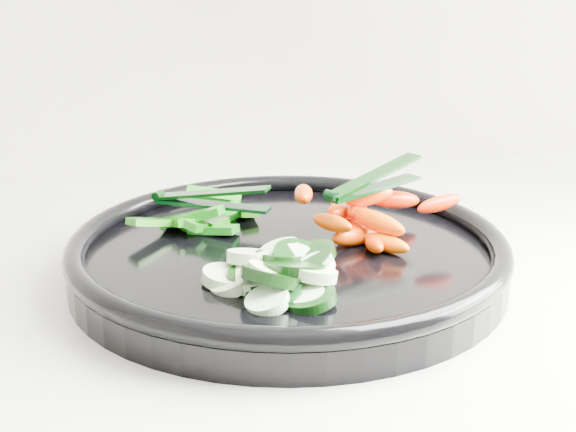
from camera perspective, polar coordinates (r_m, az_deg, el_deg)
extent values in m
cylinder|color=black|center=(0.69, 0.00, -3.34)|extent=(0.43, 0.43, 0.02)
torus|color=black|center=(0.68, 0.00, -1.91)|extent=(0.43, 0.43, 0.02)
cylinder|color=black|center=(0.59, -0.97, -5.62)|extent=(0.06, 0.06, 0.03)
cylinder|color=#D8F8C7|center=(0.58, -1.46, -6.07)|extent=(0.05, 0.05, 0.02)
cylinder|color=black|center=(0.58, 1.56, -5.90)|extent=(0.06, 0.06, 0.02)
cylinder|color=#D9F8C7|center=(0.59, 1.19, -5.73)|extent=(0.04, 0.04, 0.02)
cylinder|color=black|center=(0.61, -2.08, -4.59)|extent=(0.06, 0.06, 0.02)
cylinder|color=#CFF0C0|center=(0.61, -2.45, -4.77)|extent=(0.05, 0.05, 0.01)
cylinder|color=black|center=(0.61, -2.34, -4.57)|extent=(0.06, 0.06, 0.02)
cylinder|color=beige|center=(0.62, -4.50, -4.40)|extent=(0.05, 0.05, 0.02)
cylinder|color=black|center=(0.62, -2.40, -4.23)|extent=(0.04, 0.04, 0.02)
cylinder|color=#DEF6C5|center=(0.61, -3.97, -4.77)|extent=(0.04, 0.04, 0.02)
cylinder|color=black|center=(0.62, 1.42, -3.21)|extent=(0.05, 0.05, 0.03)
cylinder|color=#D2F4C3|center=(0.61, 2.05, -3.56)|extent=(0.03, 0.03, 0.02)
cylinder|color=black|center=(0.63, -0.64, -2.99)|extent=(0.05, 0.05, 0.02)
cylinder|color=#DFF2C2|center=(0.63, -2.74, -2.93)|extent=(0.05, 0.05, 0.02)
cylinder|color=black|center=(0.59, -1.23, -4.40)|extent=(0.06, 0.06, 0.03)
cylinder|color=#D5EFBF|center=(0.60, -1.39, -4.15)|extent=(0.04, 0.04, 0.03)
cylinder|color=black|center=(0.63, 0.71, -3.08)|extent=(0.06, 0.06, 0.03)
cylinder|color=beige|center=(0.63, 0.63, -3.07)|extent=(0.04, 0.04, 0.02)
cylinder|color=black|center=(0.63, 1.53, -2.83)|extent=(0.04, 0.04, 0.02)
cylinder|color=beige|center=(0.64, -0.57, -2.48)|extent=(0.04, 0.03, 0.02)
cylinder|color=black|center=(0.61, 0.50, -3.74)|extent=(0.06, 0.06, 0.02)
cylinder|color=#DAF6C5|center=(0.60, 1.93, -4.16)|extent=(0.05, 0.05, 0.02)
ellipsoid|color=#F02A00|center=(0.69, 6.88, -1.51)|extent=(0.04, 0.04, 0.02)
ellipsoid|color=#E22E00|center=(0.69, 4.79, -1.45)|extent=(0.05, 0.04, 0.02)
ellipsoid|color=#EE6100|center=(0.68, 7.01, -1.93)|extent=(0.04, 0.05, 0.02)
ellipsoid|color=#FF1000|center=(0.71, 4.44, -0.86)|extent=(0.03, 0.05, 0.03)
ellipsoid|color=#FF5300|center=(0.71, 4.83, -0.93)|extent=(0.03, 0.05, 0.02)
ellipsoid|color=#E95800|center=(0.68, 6.13, -2.02)|extent=(0.02, 0.04, 0.02)
ellipsoid|color=#FE3000|center=(0.71, 5.21, -1.00)|extent=(0.04, 0.03, 0.02)
ellipsoid|color=#FB5E00|center=(0.78, 4.23, 0.78)|extent=(0.04, 0.05, 0.02)
ellipsoid|color=red|center=(0.75, 4.01, 0.12)|extent=(0.03, 0.05, 0.02)
ellipsoid|color=#E84600|center=(0.68, 3.16, -0.50)|extent=(0.04, 0.05, 0.02)
ellipsoid|color=#FF5100|center=(0.75, 5.35, 1.17)|extent=(0.04, 0.04, 0.02)
ellipsoid|color=red|center=(0.72, 4.94, 0.40)|extent=(0.04, 0.04, 0.02)
ellipsoid|color=#F54100|center=(0.69, 6.41, -0.44)|extent=(0.05, 0.06, 0.02)
ellipsoid|color=#FF3100|center=(0.72, 3.70, 0.39)|extent=(0.04, 0.05, 0.03)
ellipsoid|color=#FF1E00|center=(0.75, 7.60, 1.16)|extent=(0.06, 0.02, 0.02)
ellipsoid|color=#FF4400|center=(0.71, 1.11, 1.57)|extent=(0.03, 0.05, 0.02)
ellipsoid|color=#DD4F00|center=(0.71, 5.77, 1.40)|extent=(0.05, 0.02, 0.02)
ellipsoid|color=red|center=(0.70, 10.73, 0.88)|extent=(0.05, 0.02, 0.02)
cube|color=#1F720A|center=(0.75, -5.73, -0.34)|extent=(0.04, 0.06, 0.02)
cube|color=#106109|center=(0.74, -5.89, -0.62)|extent=(0.05, 0.06, 0.03)
cube|color=#1C6B0A|center=(0.77, -3.14, 0.31)|extent=(0.02, 0.05, 0.02)
cube|color=#09650F|center=(0.72, -5.34, -0.96)|extent=(0.05, 0.04, 0.01)
cube|color=#0A6A0B|center=(0.75, -5.38, -0.23)|extent=(0.07, 0.04, 0.02)
cube|color=#10700A|center=(0.75, -7.99, -0.47)|extent=(0.04, 0.07, 0.03)
cube|color=#0F6B0A|center=(0.73, -6.84, -0.07)|extent=(0.06, 0.04, 0.03)
cube|color=#09640F|center=(0.72, -9.75, -0.43)|extent=(0.04, 0.04, 0.02)
cube|color=#09640D|center=(0.79, -5.30, 1.46)|extent=(0.06, 0.03, 0.02)
cylinder|color=black|center=(0.67, 3.08, 1.46)|extent=(0.01, 0.01, 0.01)
cube|color=black|center=(0.71, 6.18, 2.00)|extent=(0.10, 0.07, 0.00)
cube|color=black|center=(0.71, 6.21, 2.89)|extent=(0.10, 0.07, 0.02)
cylinder|color=black|center=(0.76, -9.24, 1.49)|extent=(0.01, 0.01, 0.01)
cube|color=black|center=(0.74, -5.40, 0.79)|extent=(0.10, 0.07, 0.00)
cube|color=black|center=(0.74, -5.43, 1.64)|extent=(0.10, 0.07, 0.02)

